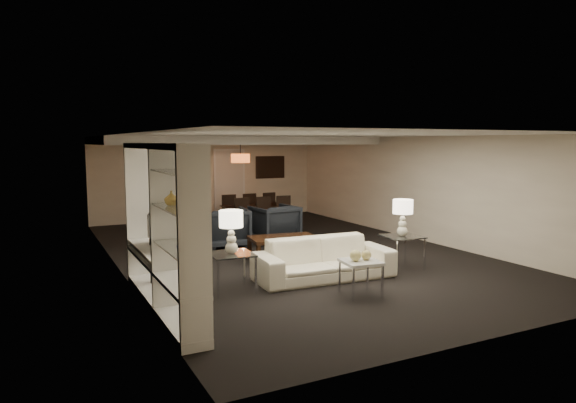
# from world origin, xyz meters

# --- Properties ---
(floor) EXTENTS (11.00, 11.00, 0.00)m
(floor) POSITION_xyz_m (0.00, 0.00, 0.00)
(floor) COLOR black
(floor) RESTS_ON ground
(ceiling) EXTENTS (7.00, 11.00, 0.02)m
(ceiling) POSITION_xyz_m (0.00, 0.00, 2.50)
(ceiling) COLOR silver
(ceiling) RESTS_ON ground
(wall_back) EXTENTS (7.00, 0.02, 2.50)m
(wall_back) POSITION_xyz_m (0.00, 5.50, 1.25)
(wall_back) COLOR beige
(wall_back) RESTS_ON ground
(wall_front) EXTENTS (7.00, 0.02, 2.50)m
(wall_front) POSITION_xyz_m (0.00, -5.50, 1.25)
(wall_front) COLOR beige
(wall_front) RESTS_ON ground
(wall_left) EXTENTS (0.02, 11.00, 2.50)m
(wall_left) POSITION_xyz_m (-3.50, 0.00, 1.25)
(wall_left) COLOR beige
(wall_left) RESTS_ON ground
(wall_right) EXTENTS (0.02, 11.00, 2.50)m
(wall_right) POSITION_xyz_m (3.50, 0.00, 1.25)
(wall_right) COLOR beige
(wall_right) RESTS_ON ground
(ceiling_soffit) EXTENTS (7.00, 4.00, 0.20)m
(ceiling_soffit) POSITION_xyz_m (0.00, 3.50, 2.40)
(ceiling_soffit) COLOR silver
(ceiling_soffit) RESTS_ON ceiling
(curtains) EXTENTS (1.50, 0.12, 2.40)m
(curtains) POSITION_xyz_m (-0.90, 5.42, 1.20)
(curtains) COLOR beige
(curtains) RESTS_ON wall_back
(door) EXTENTS (0.90, 0.05, 2.10)m
(door) POSITION_xyz_m (0.70, 5.47, 1.05)
(door) COLOR silver
(door) RESTS_ON wall_back
(painting) EXTENTS (0.95, 0.04, 0.65)m
(painting) POSITION_xyz_m (2.10, 5.46, 1.55)
(painting) COLOR #142D38
(painting) RESTS_ON wall_back
(media_unit) EXTENTS (0.38, 3.40, 2.35)m
(media_unit) POSITION_xyz_m (-3.31, -2.60, 1.18)
(media_unit) COLOR white
(media_unit) RESTS_ON wall_left
(pendant_light) EXTENTS (0.52, 0.52, 0.24)m
(pendant_light) POSITION_xyz_m (0.30, 3.50, 1.92)
(pendant_light) COLOR #D8591E
(pendant_light) RESTS_ON ceiling_soffit
(sofa) EXTENTS (2.46, 1.07, 0.70)m
(sofa) POSITION_xyz_m (-0.42, -2.22, 0.35)
(sofa) COLOR beige
(sofa) RESTS_ON floor
(coffee_table) EXTENTS (1.41, 0.94, 0.47)m
(coffee_table) POSITION_xyz_m (-0.42, -0.62, 0.24)
(coffee_table) COLOR black
(coffee_table) RESTS_ON floor
(armchair_left) EXTENTS (1.07, 1.10, 0.90)m
(armchair_left) POSITION_xyz_m (-1.02, 1.08, 0.45)
(armchair_left) COLOR black
(armchair_left) RESTS_ON floor
(armchair_right) EXTENTS (1.05, 1.07, 0.90)m
(armchair_right) POSITION_xyz_m (0.18, 1.08, 0.45)
(armchair_right) COLOR black
(armchair_right) RESTS_ON floor
(side_table_left) EXTENTS (0.71, 0.71, 0.62)m
(side_table_left) POSITION_xyz_m (-2.12, -2.22, 0.31)
(side_table_left) COLOR silver
(side_table_left) RESTS_ON floor
(side_table_right) EXTENTS (0.71, 0.71, 0.62)m
(side_table_right) POSITION_xyz_m (1.28, -2.22, 0.31)
(side_table_right) COLOR white
(side_table_right) RESTS_ON floor
(table_lamp_left) EXTENTS (0.38, 0.38, 0.68)m
(table_lamp_left) POSITION_xyz_m (-2.12, -2.22, 0.96)
(table_lamp_left) COLOR #F1E7CB
(table_lamp_left) RESTS_ON side_table_left
(table_lamp_right) EXTENTS (0.41, 0.41, 0.68)m
(table_lamp_right) POSITION_xyz_m (1.28, -2.22, 0.96)
(table_lamp_right) COLOR #EBE5C6
(table_lamp_right) RESTS_ON side_table_right
(marble_table) EXTENTS (0.62, 0.62, 0.55)m
(marble_table) POSITION_xyz_m (-0.42, -3.32, 0.28)
(marble_table) COLOR white
(marble_table) RESTS_ON floor
(gold_gourd_a) EXTENTS (0.18, 0.18, 0.18)m
(gold_gourd_a) POSITION_xyz_m (-0.52, -3.32, 0.64)
(gold_gourd_a) COLOR #CDBE6C
(gold_gourd_a) RESTS_ON marble_table
(gold_gourd_b) EXTENTS (0.15, 0.15, 0.15)m
(gold_gourd_b) POSITION_xyz_m (-0.32, -3.32, 0.63)
(gold_gourd_b) COLOR tan
(gold_gourd_b) RESTS_ON marble_table
(television) EXTENTS (1.00, 0.13, 0.58)m
(television) POSITION_xyz_m (-3.28, -1.85, 1.04)
(television) COLOR black
(television) RESTS_ON media_unit
(vase_blue) EXTENTS (0.18, 0.18, 0.18)m
(vase_blue) POSITION_xyz_m (-3.31, -3.81, 1.15)
(vase_blue) COLOR navy
(vase_blue) RESTS_ON media_unit
(vase_amber) EXTENTS (0.18, 0.18, 0.19)m
(vase_amber) POSITION_xyz_m (-3.31, -3.27, 1.65)
(vase_amber) COLOR #AA8638
(vase_amber) RESTS_ON media_unit
(floor_speaker) EXTENTS (0.14, 0.14, 0.98)m
(floor_speaker) POSITION_xyz_m (-3.20, -1.57, 0.49)
(floor_speaker) COLOR black
(floor_speaker) RESTS_ON floor
(dining_table) EXTENTS (1.75, 0.99, 0.61)m
(dining_table) POSITION_xyz_m (0.63, 3.22, 0.31)
(dining_table) COLOR black
(dining_table) RESTS_ON floor
(chair_nl) EXTENTS (0.42, 0.42, 0.91)m
(chair_nl) POSITION_xyz_m (0.03, 2.57, 0.46)
(chair_nl) COLOR black
(chair_nl) RESTS_ON floor
(chair_nm) EXTENTS (0.47, 0.47, 0.91)m
(chair_nm) POSITION_xyz_m (0.63, 2.57, 0.46)
(chair_nm) COLOR black
(chair_nm) RESTS_ON floor
(chair_nr) EXTENTS (0.46, 0.46, 0.91)m
(chair_nr) POSITION_xyz_m (1.23, 2.57, 0.46)
(chair_nr) COLOR black
(chair_nr) RESTS_ON floor
(chair_fl) EXTENTS (0.45, 0.45, 0.91)m
(chair_fl) POSITION_xyz_m (0.03, 3.87, 0.46)
(chair_fl) COLOR black
(chair_fl) RESTS_ON floor
(chair_fm) EXTENTS (0.44, 0.44, 0.91)m
(chair_fm) POSITION_xyz_m (0.63, 3.87, 0.46)
(chair_fm) COLOR black
(chair_fm) RESTS_ON floor
(chair_fr) EXTENTS (0.46, 0.46, 0.91)m
(chair_fr) POSITION_xyz_m (1.23, 3.87, 0.46)
(chair_fr) COLOR black
(chair_fr) RESTS_ON floor
(floor_lamp) EXTENTS (0.30, 0.30, 1.72)m
(floor_lamp) POSITION_xyz_m (-0.75, 5.20, 0.86)
(floor_lamp) COLOR black
(floor_lamp) RESTS_ON floor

